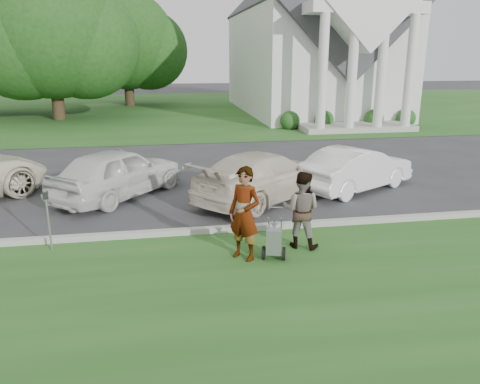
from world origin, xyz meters
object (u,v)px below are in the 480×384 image
object	(u,v)px
tree_back	(126,45)
person_right	(301,210)
person_left	(244,214)
car_c	(264,176)
parking_meter_near	(47,213)
car_b	(118,172)
church	(312,25)
tree_left	(51,36)
car_d	(356,169)
striping_cart	(274,242)

from	to	relation	value
tree_back	person_right	bearing A→B (deg)	-80.33
person_left	car_c	bearing A→B (deg)	116.42
parking_meter_near	car_b	xyz separation A→B (m)	(1.13, 3.79, -0.11)
person_right	car_c	bearing A→B (deg)	-61.31
church	car_c	xyz separation A→B (m)	(-7.82, -20.13, -5.25)
car_c	parking_meter_near	bearing A→B (deg)	79.42
tree_left	car_c	size ratio (longest dim) A/B	2.24
tree_left	car_b	bearing A→B (deg)	-74.33
car_d	striping_cart	bearing A→B (deg)	112.17
church	car_c	size ratio (longest dim) A/B	5.08
car_b	car_c	xyz separation A→B (m)	(4.12, -0.93, -0.04)
tree_back	person_right	world-z (taller)	tree_back
tree_back	car_b	xyz separation A→B (m)	(1.07, -26.07, -3.99)
tree_back	car_d	distance (m)	28.04
car_b	car_d	xyz separation A→B (m)	(7.12, -0.44, -0.07)
church	car_c	world-z (taller)	church
tree_back	car_d	size ratio (longest dim) A/B	2.39
tree_left	parking_meter_near	bearing A→B (deg)	-79.79
tree_left	car_d	world-z (taller)	tree_left
tree_back	car_b	size ratio (longest dim) A/B	2.23
person_right	car_b	world-z (taller)	person_right
church	person_right	size ratio (longest dim) A/B	14.46
striping_cart	parking_meter_near	xyz separation A→B (m)	(-4.56, 1.24, 0.46)
tree_left	car_d	bearing A→B (deg)	-56.63
person_left	person_right	distance (m)	1.37
church	tree_back	xyz separation A→B (m)	(-13.01, 6.87, -1.21)
striping_cart	car_c	bearing A→B (deg)	96.37
tree_left	person_right	size ratio (longest dim) A/B	6.38
parking_meter_near	tree_back	bearing A→B (deg)	89.88
car_b	car_d	bearing A→B (deg)	-144.04
person_left	car_b	bearing A→B (deg)	164.50
striping_cart	person_right	xyz separation A→B (m)	(0.72, 0.54, 0.46)
person_right	car_d	xyz separation A→B (m)	(2.98, 4.05, -0.17)
person_left	car_c	size ratio (longest dim) A/B	0.40
car_c	person_right	bearing A→B (deg)	141.18
striping_cart	person_left	size ratio (longest dim) A/B	0.53
tree_left	car_c	distance (m)	21.56
person_right	car_d	world-z (taller)	person_right
person_left	church	bearing A→B (deg)	113.64
tree_left	striping_cart	xyz separation A→B (m)	(8.49, -23.10, -4.73)
church	person_left	size ratio (longest dim) A/B	12.62
striping_cart	car_d	size ratio (longest dim) A/B	0.25
tree_back	car_d	bearing A→B (deg)	-72.83
church	parking_meter_near	bearing A→B (deg)	-119.63
church	car_d	world-z (taller)	church
striping_cart	parking_meter_near	size ratio (longest dim) A/B	0.75
car_c	person_left	bearing A→B (deg)	122.94
car_b	person_left	bearing A→B (deg)	159.67
striping_cart	tree_left	bearing A→B (deg)	126.20
person_left	striping_cart	bearing A→B (deg)	30.97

